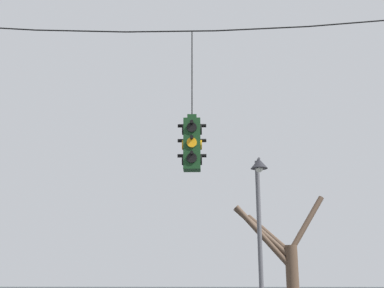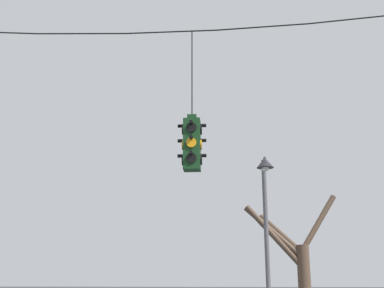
% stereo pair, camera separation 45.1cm
% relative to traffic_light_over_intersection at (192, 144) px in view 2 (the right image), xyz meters
% --- Properties ---
extents(span_wire, '(13.76, 0.03, 0.47)m').
position_rel_traffic_light_over_intersection_xyz_m(span_wire, '(-0.46, -0.00, 2.66)').
color(span_wire, black).
extents(traffic_light_over_intersection, '(0.58, 0.58, 3.06)m').
position_rel_traffic_light_over_intersection_xyz_m(traffic_light_over_intersection, '(0.00, 0.00, 0.00)').
color(traffic_light_over_intersection, '#143819').
extents(street_lamp, '(0.45, 0.78, 5.35)m').
position_rel_traffic_light_over_intersection_xyz_m(street_lamp, '(1.69, 3.29, -1.09)').
color(street_lamp, '#515156').
rests_on(street_lamp, ground_plane).
extents(bare_tree, '(3.29, 3.05, 5.08)m').
position_rel_traffic_light_over_intersection_xyz_m(bare_tree, '(3.00, 7.73, -2.38)').
color(bare_tree, brown).
rests_on(bare_tree, ground_plane).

